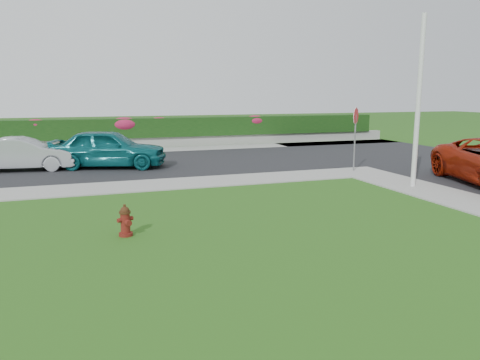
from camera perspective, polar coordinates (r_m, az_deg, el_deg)
name	(u,v)px	position (r m, az deg, el deg)	size (l,w,h in m)	color
ground	(306,277)	(8.27, 8.10, -11.62)	(120.00, 120.00, 0.00)	black
street_far	(43,169)	(21.07, -22.85, 1.27)	(26.00, 8.00, 0.04)	black
curb_corner	(360,172)	(19.25, 14.43, 0.96)	(2.00, 2.00, 0.04)	gray
sidewalk_beyond	(129,151)	(26.10, -13.41, 3.44)	(34.00, 2.00, 0.04)	gray
retaining_wall	(126,143)	(27.55, -13.76, 4.37)	(34.00, 0.40, 0.60)	gray
hedge	(125,128)	(27.58, -13.86, 6.15)	(32.00, 0.90, 1.10)	black
fire_hydrant	(125,221)	(10.63, -13.80, -4.89)	(0.37, 0.35, 0.71)	#4A0D0B
sedan_teal	(108,148)	(20.31, -15.74, 3.74)	(1.90, 4.73, 1.61)	#0C5B5F
sedan_silver	(23,154)	(20.77, -24.90, 2.91)	(1.41, 4.05, 1.34)	#A8ABAF
utility_pole	(418,103)	(16.44, 20.92, 8.76)	(0.16, 0.16, 5.59)	silver
stop_sign	(356,124)	(19.22, 13.90, 6.68)	(0.54, 0.48, 2.58)	slate
flower_clump_c	(36,124)	(27.42, -23.64, 6.24)	(1.12, 0.72, 0.56)	#C2214D
flower_clump_d	(124,124)	(27.46, -13.93, 6.63)	(1.57, 1.01, 0.79)	#C2214D
flower_clump_e	(159,122)	(27.71, -9.84, 7.01)	(1.08, 0.69, 0.54)	#C2214D
flower_clump_f	(255,121)	(29.28, 1.84, 7.26)	(1.29, 0.83, 0.65)	#C2214D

